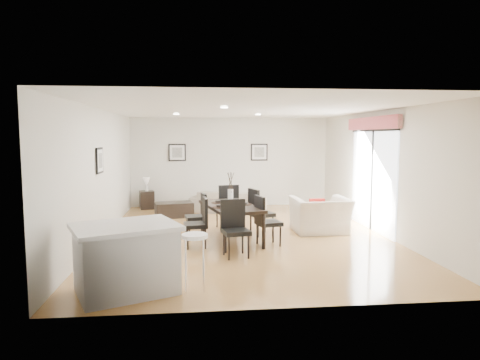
{
  "coord_description": "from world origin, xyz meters",
  "views": [
    {
      "loc": [
        -1.03,
        -9.05,
        2.14
      ],
      "look_at": [
        -0.06,
        0.4,
        1.16
      ],
      "focal_mm": 32.0,
      "sensor_mm": 36.0,
      "label": 1
    }
  ],
  "objects": [
    {
      "name": "ground",
      "position": [
        0.0,
        0.0,
        0.0
      ],
      "size": [
        8.0,
        8.0,
        0.0
      ],
      "primitive_type": "plane",
      "color": "#AF8348",
      "rests_on": "ground"
    },
    {
      "name": "wall_back",
      "position": [
        0.0,
        4.0,
        1.35
      ],
      "size": [
        6.0,
        0.04,
        2.7
      ],
      "primitive_type": "cube",
      "color": "silver",
      "rests_on": "ground"
    },
    {
      "name": "wall_front",
      "position": [
        0.0,
        -4.0,
        1.35
      ],
      "size": [
        6.0,
        0.04,
        2.7
      ],
      "primitive_type": "cube",
      "color": "silver",
      "rests_on": "ground"
    },
    {
      "name": "wall_left",
      "position": [
        -3.0,
        0.0,
        1.35
      ],
      "size": [
        0.04,
        8.0,
        2.7
      ],
      "primitive_type": "cube",
      "color": "silver",
      "rests_on": "ground"
    },
    {
      "name": "wall_right",
      "position": [
        3.0,
        0.0,
        1.35
      ],
      "size": [
        0.04,
        8.0,
        2.7
      ],
      "primitive_type": "cube",
      "color": "silver",
      "rests_on": "ground"
    },
    {
      "name": "ceiling",
      "position": [
        0.0,
        0.0,
        2.7
      ],
      "size": [
        6.0,
        8.0,
        0.02
      ],
      "primitive_type": "cube",
      "color": "white",
      "rests_on": "wall_back"
    },
    {
      "name": "sofa",
      "position": [
        -0.15,
        2.86,
        0.3
      ],
      "size": [
        2.23,
        1.47,
        0.61
      ],
      "primitive_type": "imported",
      "rotation": [
        0.0,
        0.0,
        2.79
      ],
      "color": "gray",
      "rests_on": "ground"
    },
    {
      "name": "armchair",
      "position": [
        1.7,
        0.08,
        0.39
      ],
      "size": [
        1.23,
        1.08,
        0.78
      ],
      "primitive_type": "imported",
      "rotation": [
        0.0,
        0.0,
        3.17
      ],
      "color": "beige",
      "rests_on": "ground"
    },
    {
      "name": "courtyard_plant_b",
      "position": [
        5.51,
        0.97,
        0.3
      ],
      "size": [
        0.4,
        0.4,
        0.6
      ],
      "primitive_type": "imported",
      "rotation": [
        0.0,
        0.0,
        -0.21
      ],
      "color": "#416129",
      "rests_on": "ground"
    },
    {
      "name": "dining_table",
      "position": [
        -0.34,
        -0.46,
        0.67
      ],
      "size": [
        1.29,
        1.94,
        0.74
      ],
      "rotation": [
        0.0,
        0.0,
        0.24
      ],
      "color": "black",
      "rests_on": "ground"
    },
    {
      "name": "dining_chair_wnear",
      "position": [
        -0.97,
        -0.9,
        0.54
      ],
      "size": [
        0.47,
        0.47,
        0.96
      ],
      "rotation": [
        0.0,
        0.0,
        -1.47
      ],
      "color": "black",
      "rests_on": "ground"
    },
    {
      "name": "dining_chair_wfar",
      "position": [
        -0.98,
        -0.0,
        0.51
      ],
      "size": [
        0.48,
        0.48,
        0.92
      ],
      "rotation": [
        0.0,
        0.0,
        -1.39
      ],
      "color": "black",
      "rests_on": "ground"
    },
    {
      "name": "dining_chair_enear",
      "position": [
        0.29,
        -0.93,
        0.55
      ],
      "size": [
        0.53,
        0.53,
        0.99
      ],
      "rotation": [
        0.0,
        0.0,
        1.8
      ],
      "color": "black",
      "rests_on": "ground"
    },
    {
      "name": "dining_chair_efar",
      "position": [
        0.29,
        -0.05,
        0.57
      ],
      "size": [
        0.58,
        0.58,
        1.01
      ],
      "rotation": [
        0.0,
        0.0,
        1.9
      ],
      "color": "black",
      "rests_on": "ground"
    },
    {
      "name": "dining_chair_head",
      "position": [
        -0.36,
        -1.57,
        0.56
      ],
      "size": [
        0.53,
        0.53,
        1.01
      ],
      "rotation": [
        0.0,
        0.0,
        0.19
      ],
      "color": "black",
      "rests_on": "ground"
    },
    {
      "name": "dining_chair_foot",
      "position": [
        -0.32,
        0.64,
        0.58
      ],
      "size": [
        0.55,
        0.55,
        1.04
      ],
      "rotation": [
        0.0,
        0.0,
        3.34
      ],
      "color": "black",
      "rests_on": "ground"
    },
    {
      "name": "vase",
      "position": [
        -0.34,
        -0.46,
        1.0
      ],
      "size": [
        0.81,
        1.28,
        0.67
      ],
      "color": "white",
      "rests_on": "dining_table"
    },
    {
      "name": "coffee_table",
      "position": [
        -1.63,
        2.28,
        0.2
      ],
      "size": [
        1.07,
        0.77,
        0.39
      ],
      "primitive_type": "cube",
      "rotation": [
        0.0,
        0.0,
        0.2
      ],
      "color": "black",
      "rests_on": "ground"
    },
    {
      "name": "side_table",
      "position": [
        -2.49,
        3.66,
        0.27
      ],
      "size": [
        0.48,
        0.48,
        0.53
      ],
      "primitive_type": "cube",
      "rotation": [
        0.0,
        0.0,
        0.23
      ],
      "color": "black",
      "rests_on": "ground"
    },
    {
      "name": "table_lamp",
      "position": [
        -2.49,
        3.66,
        0.79
      ],
      "size": [
        0.21,
        0.21,
        0.39
      ],
      "color": "white",
      "rests_on": "side_table"
    },
    {
      "name": "cushion",
      "position": [
        1.59,
        -0.03,
        0.61
      ],
      "size": [
        0.34,
        0.12,
        0.33
      ],
      "primitive_type": "cube",
      "rotation": [
        0.0,
        0.0,
        3.2
      ],
      "color": "#AD1D16",
      "rests_on": "armchair"
    },
    {
      "name": "kitchen_island",
      "position": [
        -2.0,
        -3.23,
        0.48
      ],
      "size": [
        1.65,
        1.49,
        0.95
      ],
      "rotation": [
        0.0,
        0.0,
        0.4
      ],
      "color": "silver",
      "rests_on": "ground"
    },
    {
      "name": "bar_stool",
      "position": [
        -1.06,
        -3.23,
        0.68
      ],
      "size": [
        0.36,
        0.36,
        0.79
      ],
      "color": "white",
      "rests_on": "ground"
    },
    {
      "name": "framed_print_back_left",
      "position": [
        -1.6,
        3.97,
        1.65
      ],
      "size": [
        0.52,
        0.04,
        0.52
      ],
      "color": "black",
      "rests_on": "wall_back"
    },
    {
      "name": "framed_print_back_right",
      "position": [
        0.9,
        3.97,
        1.65
      ],
      "size": [
        0.52,
        0.04,
        0.52
      ],
      "color": "black",
      "rests_on": "wall_back"
    },
    {
      "name": "framed_print_left_wall",
      "position": [
        -2.97,
        -0.2,
        1.65
      ],
      "size": [
        0.04,
        0.52,
        0.52
      ],
      "rotation": [
        0.0,
        0.0,
        1.57
      ],
      "color": "black",
      "rests_on": "wall_left"
    },
    {
      "name": "sliding_door",
      "position": [
        2.96,
        0.3,
        1.66
      ],
      "size": [
        0.12,
        2.7,
        2.57
      ],
      "color": "white",
      "rests_on": "wall_right"
    }
  ]
}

